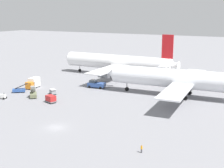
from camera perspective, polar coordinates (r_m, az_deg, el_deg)
ground_plane at (r=72.03m, az=-10.30°, el=-7.91°), size 600.00×600.00×0.00m
airliner_at_gate_left at (r=126.80m, az=1.09°, el=4.00°), size 51.54×47.28×17.62m
airliner_being_pushed at (r=97.14m, az=12.39°, el=0.89°), size 48.16×44.86×16.47m
pushback_tug at (r=107.34m, az=-2.95°, el=-0.02°), size 9.15×3.84×3.00m
gse_gpu_cart_small at (r=99.14m, az=-19.60°, el=-2.16°), size 2.47×2.13×1.90m
gse_belt_loader_portside at (r=105.47m, az=-16.81°, el=-1.06°), size 4.67×3.97×3.02m
gse_container_dolly_flat at (r=91.23m, az=-11.26°, el=-2.68°), size 3.71×3.06×2.15m
gse_stair_truck_yellow at (r=98.18m, az=-14.36°, el=-1.81°), size 4.53×4.66×4.06m
gse_catering_truck_tall at (r=110.25m, az=-14.39°, el=0.19°), size 3.28×6.14×3.50m
gse_baggage_cart_near_cluster at (r=100.30m, az=-10.89°, el=-1.42°), size 3.15×2.81×1.71m
ground_crew_marshaller_foreground at (r=58.82m, az=5.49°, el=-11.84°), size 0.36×0.36×1.56m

